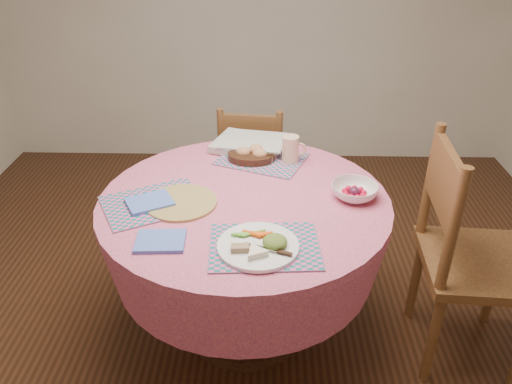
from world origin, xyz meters
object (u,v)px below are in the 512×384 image
dining_table (245,236)px  bread_bowl (252,154)px  wicker_trivet (181,202)px  dinner_plate (260,245)px  latte_mug (291,149)px  chair_right (466,253)px  chair_back (253,168)px  fruit_bowl (354,191)px

dining_table → bread_bowl: (0.02, 0.36, 0.23)m
wicker_trivet → dinner_plate: dinner_plate is taller
dinner_plate → latte_mug: (0.13, 0.71, 0.05)m
latte_mug → chair_right: bearing=-30.8°
chair_back → wicker_trivet: chair_back is taller
dining_table → fruit_bowl: 0.52m
wicker_trivet → fruit_bowl: fruit_bowl is taller
dinner_plate → fruit_bowl: 0.55m
fruit_bowl → latte_mug: bearing=127.9°
latte_mug → dinner_plate: bearing=-100.7°
wicker_trivet → bread_bowl: bearing=55.9°
chair_right → chair_back: size_ratio=1.21×
chair_right → wicker_trivet: (-1.21, 0.04, 0.21)m
chair_right → dinner_plate: chair_right is taller
dining_table → dinner_plate: size_ratio=4.17×
bread_bowl → fruit_bowl: bearing=-37.8°
fruit_bowl → chair_back: bearing=118.4°
chair_right → dinner_plate: size_ratio=3.53×
wicker_trivet → bread_bowl: size_ratio=1.30×
chair_right → bread_bowl: size_ratio=4.56×
chair_back → fruit_bowl: size_ratio=4.22×
chair_right → bread_bowl: bearing=67.8°
dining_table → latte_mug: 0.48m
chair_right → chair_back: chair_right is taller
chair_back → dinner_plate: (0.06, -1.23, 0.32)m
dining_table → dinner_plate: dinner_plate is taller
chair_right → chair_back: bearing=48.4°
dinner_plate → wicker_trivet: bearing=136.7°
wicker_trivet → fruit_bowl: size_ratio=1.46×
dining_table → chair_right: bearing=-5.6°
wicker_trivet → dining_table: bearing=11.6°
wicker_trivet → dinner_plate: size_ratio=1.01×
dinner_plate → chair_right: bearing=17.4°
chair_right → dinner_plate: (-0.87, -0.27, 0.22)m
dining_table → wicker_trivet: size_ratio=4.13×
wicker_trivet → fruit_bowl: 0.73m
latte_mug → fruit_bowl: (0.26, -0.33, -0.04)m
wicker_trivet → bread_bowl: bread_bowl is taller
chair_right → fruit_bowl: 0.54m
chair_right → dinner_plate: bearing=111.4°
chair_back → latte_mug: latte_mug is taller
wicker_trivet → latte_mug: size_ratio=2.33×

